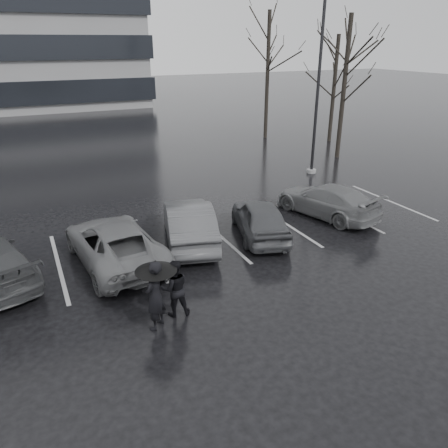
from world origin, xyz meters
TOP-DOWN VIEW (x-y plane):
  - ground at (0.00, 0.00)m, footprint 160.00×160.00m
  - car_main at (1.93, 1.85)m, footprint 2.63×4.21m
  - car_west_a at (-0.60, 2.43)m, footprint 2.64×4.73m
  - car_west_b at (-3.28, 1.99)m, footprint 2.73×5.12m
  - car_east at (5.36, 2.44)m, footprint 2.86×4.75m
  - pedestrian_left at (-3.13, -1.90)m, footprint 0.78×0.77m
  - pedestrian_right at (-2.52, -1.57)m, footprint 0.83×0.69m
  - umbrella at (-3.01, -1.71)m, footprint 1.03×1.03m
  - lamp_post at (8.53, 7.82)m, footprint 0.49×0.49m
  - stall_stripes at (-0.80, 2.50)m, footprint 19.72×5.00m
  - tree_east at (12.00, 10.00)m, footprint 0.26×0.26m
  - tree_ne at (14.50, 14.00)m, footprint 0.26×0.26m
  - tree_north at (11.00, 17.00)m, footprint 0.26×0.26m

SIDE VIEW (x-z plane):
  - ground at x=0.00m, z-range 0.00..0.00m
  - stall_stripes at x=-0.80m, z-range 0.00..0.00m
  - car_east at x=5.36m, z-range 0.00..1.29m
  - car_main at x=1.93m, z-range 0.00..1.34m
  - car_west_b at x=-3.28m, z-range 0.00..1.37m
  - car_west_a at x=-0.60m, z-range 0.00..1.48m
  - pedestrian_right at x=-2.52m, z-range 0.00..1.55m
  - pedestrian_left at x=-3.13m, z-range 0.00..1.81m
  - umbrella at x=-3.01m, z-range 0.72..2.46m
  - tree_ne at x=14.50m, z-range 0.00..7.00m
  - tree_east at x=12.00m, z-range 0.00..8.00m
  - lamp_post at x=8.53m, z-range -0.38..8.52m
  - tree_north at x=11.00m, z-range 0.00..8.50m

